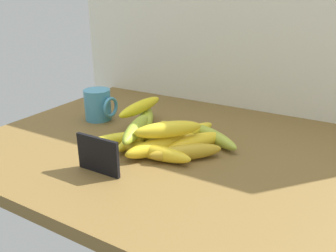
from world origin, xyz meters
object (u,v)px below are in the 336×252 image
Objects in this scene: chalkboard_sign at (98,156)px; banana_4 at (154,152)px; banana_1 at (213,137)px; banana_13 at (140,107)px; banana_2 at (189,133)px; banana_0 at (186,152)px; banana_10 at (120,139)px; banana_3 at (195,143)px; banana_11 at (168,129)px; banana_6 at (146,120)px; banana_12 at (136,129)px; coffee_mug at (99,105)px; banana_5 at (137,139)px; banana_9 at (177,134)px; banana_7 at (163,145)px; banana_8 at (150,135)px.

chalkboard_sign reaches higher than banana_4.
banana_13 is (-23.30, 0.28, 4.34)cm from banana_1.
banana_2 is at bearing 70.79° from chalkboard_sign.
banana_1 is (1.86, 12.29, -0.15)cm from banana_0.
banana_4 is 12.44cm from banana_10.
banana_3 is 0.88× the size of banana_4.
banana_11 reaches higher than banana_2.
banana_1 is 0.91× the size of banana_2.
banana_12 is (5.87, -13.06, 2.93)cm from banana_6.
banana_5 is (21.14, -9.75, -3.13)cm from coffee_mug.
chalkboard_sign is 20.37cm from banana_0.
banana_0 is at bearing 27.70° from banana_4.
chalkboard_sign is at bearing -132.58° from banana_0.
chalkboard_sign is 24.37cm from banana_9.
banana_13 is at bearing 149.60° from banana_0.
banana_3 is at bearing -50.65° from banana_2.
banana_7 is 1.20× the size of banana_8.
banana_1 is 0.90× the size of banana_6.
banana_0 is 0.96× the size of banana_12.
banana_1 is 0.91× the size of banana_9.
banana_7 is (-6.47, 0.12, 0.27)cm from banana_0.
banana_6 is 19.49cm from banana_11.
banana_8 is (-12.77, 4.35, 0.24)cm from banana_0.
coffee_mug reaches higher than banana_11.
banana_12 is (-7.69, -0.22, 2.92)cm from banana_7.
banana_5 is (-1.30, 16.28, -2.23)cm from chalkboard_sign.
banana_10 is at bearing -147.43° from banana_1.
banana_3 reaches higher than banana_10.
banana_0 is 0.92× the size of banana_9.
banana_4 is at bearing -26.37° from coffee_mug.
banana_13 is (-14.97, 12.46, 3.92)cm from banana_7.
banana_0 reaches higher than banana_10.
chalkboard_sign reaches higher than banana_0.
banana_4 reaches higher than banana_5.
banana_7 is at bearing -33.85° from banana_8.
banana_1 is at bearing 10.24° from banana_2.
banana_4 is at bearing -88.95° from banana_9.
chalkboard_sign is at bearing -119.78° from banana_1.
banana_0 reaches higher than banana_1.
chalkboard_sign is 34.37cm from coffee_mug.
banana_2 is at bearing 50.35° from banana_9.
banana_3 is (-2.11, -6.54, 0.30)cm from banana_1.
coffee_mug is 0.58× the size of banana_5.
banana_6 is at bearing 136.56° from banana_7.
banana_3 is 0.86× the size of banana_13.
banana_8 is (-8.13, -6.77, 0.42)cm from banana_2.
banana_2 is (31.51, 0.02, -3.01)cm from coffee_mug.
banana_9 reaches higher than banana_1.
banana_4 is at bearing -51.00° from banana_6.
coffee_mug is 0.49× the size of banana_6.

